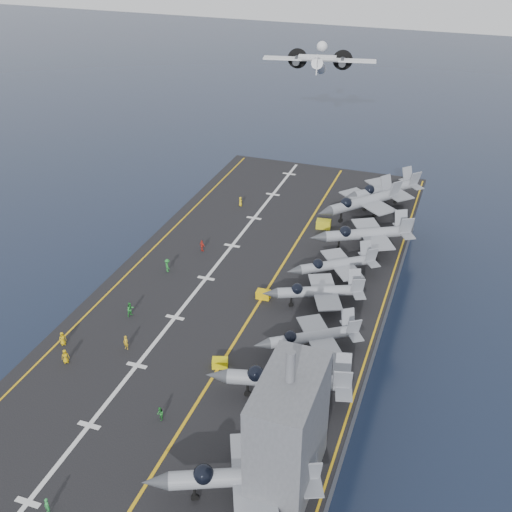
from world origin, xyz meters
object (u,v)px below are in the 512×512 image
(island_superstructure, at_px, (289,421))
(tow_cart_a, at_px, (220,363))
(transport_plane, at_px, (319,66))
(fighter_jet_0, at_px, (243,475))

(island_superstructure, relative_size, tow_cart_a, 7.34)
(island_superstructure, height_order, tow_cart_a, island_superstructure)
(island_superstructure, height_order, transport_plane, transport_plane)
(fighter_jet_0, distance_m, transport_plane, 94.73)
(island_superstructure, distance_m, tow_cart_a, 18.97)
(tow_cart_a, xyz_separation_m, transport_plane, (-8.99, 76.11, 15.50))
(island_superstructure, height_order, fighter_jet_0, island_superstructure)
(transport_plane, bearing_deg, fighter_jet_0, -79.06)
(tow_cart_a, distance_m, transport_plane, 78.19)
(tow_cart_a, height_order, transport_plane, transport_plane)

